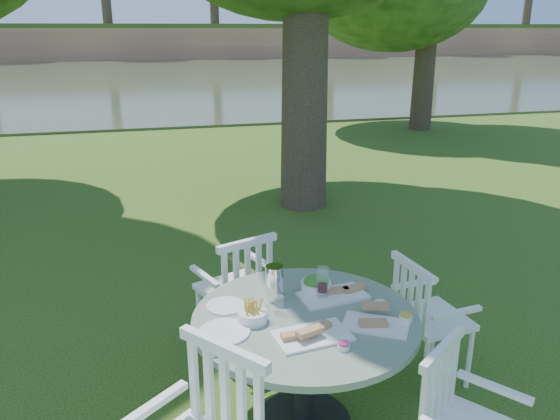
{
  "coord_description": "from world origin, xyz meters",
  "views": [
    {
      "loc": [
        -1.05,
        -3.88,
        2.27
      ],
      "look_at": [
        0.0,
        0.2,
        0.85
      ],
      "focal_mm": 35.0,
      "sensor_mm": 36.0,
      "label": 1
    }
  ],
  "objects": [
    {
      "name": "ground",
      "position": [
        0.0,
        0.0,
        0.0
      ],
      "size": [
        140.0,
        140.0,
        0.0
      ],
      "primitive_type": "plane",
      "color": "#1F3C0C",
      "rests_on": "ground"
    },
    {
      "name": "chair_se",
      "position": [
        0.29,
        -2.03,
        0.51
      ],
      "size": [
        0.6,
        0.59,
        0.87
      ],
      "rotation": [
        0.0,
        0.0,
        0.64
      ],
      "color": "white",
      "rests_on": "ground"
    },
    {
      "name": "tableware",
      "position": [
        -0.27,
        -1.23,
        0.78
      ],
      "size": [
        1.16,
        0.76,
        0.21
      ],
      "color": "white",
      "rests_on": "table"
    },
    {
      "name": "river",
      "position": [
        0.0,
        23.0,
        0.0
      ],
      "size": [
        100.0,
        28.0,
        0.12
      ],
      "primitive_type": "cube",
      "color": "#363E24",
      "rests_on": "ground"
    },
    {
      "name": "chair_ne",
      "position": [
        0.63,
        -1.07,
        0.51
      ],
      "size": [
        0.46,
        0.48,
        0.87
      ],
      "rotation": [
        0.0,
        0.0,
        -4.59
      ],
      "color": "white",
      "rests_on": "ground"
    },
    {
      "name": "table",
      "position": [
        -0.24,
        -1.3,
        0.58
      ],
      "size": [
        1.27,
        1.27,
        0.74
      ],
      "color": "black",
      "rests_on": "ground"
    },
    {
      "name": "chair_nw",
      "position": [
        -0.46,
        -0.43,
        0.53
      ],
      "size": [
        0.58,
        0.56,
        0.91
      ],
      "rotation": [
        0.0,
        0.0,
        -2.78
      ],
      "color": "white",
      "rests_on": "ground"
    }
  ]
}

